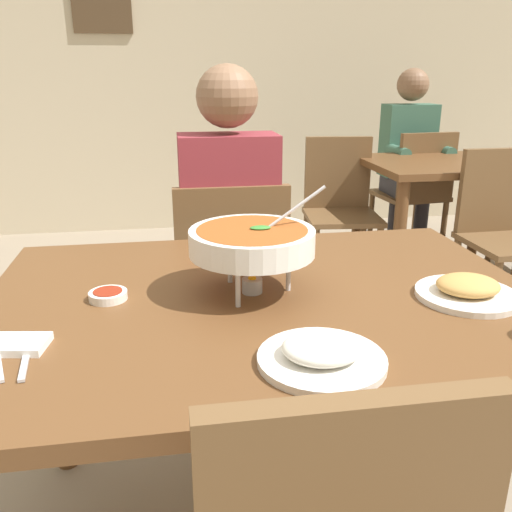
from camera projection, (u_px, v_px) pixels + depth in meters
The scene contains 15 objects.
cafe_rear_partition at pixel (189, 43), 4.29m from camera, with size 10.00×0.10×3.00m, color beige.
dining_table_main at pixel (266, 333), 1.34m from camera, with size 1.34×0.99×0.77m.
chair_diner_main at pixel (230, 279), 2.11m from camera, with size 0.44×0.44×0.90m.
diner_main at pixel (228, 219), 2.07m from camera, with size 0.40×0.45×1.31m.
curry_bowl at pixel (252, 242), 1.28m from camera, with size 0.33×0.30×0.26m.
rice_plate at pixel (322, 354), 0.99m from camera, with size 0.24×0.24×0.06m.
appetizer_plate at pixel (467, 290), 1.28m from camera, with size 0.24×0.24×0.06m.
sauce_dish at pixel (108, 295), 1.27m from camera, with size 0.09×0.09×0.02m.
napkin_folded at pixel (16, 344), 1.05m from camera, with size 0.12×0.08×0.02m, color white.
spoon_utensil at pixel (26, 358), 1.01m from camera, with size 0.01×0.17×0.01m, color silver.
dining_table_far at pixel (447, 183), 3.33m from camera, with size 1.00×0.80×0.77m.
chair_bg_middle at pixel (416, 187), 3.80m from camera, with size 0.48×0.48×0.90m.
chair_bg_right at pixel (503, 225), 2.87m from camera, with size 0.45×0.45×0.90m.
chair_bg_corner at pixel (340, 202), 3.39m from camera, with size 0.48×0.48×0.90m.
patron_bg_middle at pixel (409, 152), 3.83m from camera, with size 0.40×0.45×1.31m.
Camera 1 is at (-0.22, -1.18, 1.28)m, focal length 37.83 mm.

